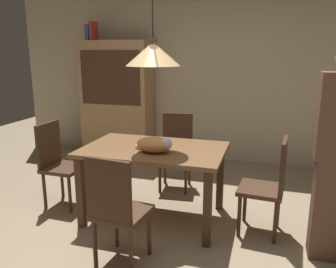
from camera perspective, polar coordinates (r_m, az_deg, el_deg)
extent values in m
plane|color=#998466|center=(3.25, -2.45, -17.54)|extent=(10.00, 10.00, 0.00)
cube|color=beige|center=(5.36, 6.82, 11.07)|extent=(6.40, 0.10, 2.90)
cube|color=brown|center=(3.40, -2.37, -2.63)|extent=(1.40, 0.90, 0.04)
cube|color=#472D1E|center=(3.44, -14.43, -9.48)|extent=(0.07, 0.07, 0.71)
cube|color=#472D1E|center=(3.03, 6.63, -12.37)|extent=(0.07, 0.07, 0.71)
cube|color=#472D1E|center=(4.08, -8.83, -5.49)|extent=(0.07, 0.07, 0.71)
cube|color=#472D1E|center=(3.74, 8.75, -7.27)|extent=(0.07, 0.07, 0.71)
cube|color=#472D1E|center=(3.94, -16.99, -5.48)|extent=(0.41, 0.41, 0.04)
cube|color=#40291B|center=(3.97, -19.39, -1.60)|extent=(0.05, 0.38, 0.48)
cylinder|color=#472D1E|center=(3.81, -16.13, -9.71)|extent=(0.04, 0.04, 0.41)
cylinder|color=#472D1E|center=(4.06, -13.60, -8.09)|extent=(0.04, 0.04, 0.41)
cylinder|color=#472D1E|center=(3.99, -19.99, -8.93)|extent=(0.04, 0.04, 0.41)
cylinder|color=#472D1E|center=(4.23, -17.34, -7.45)|extent=(0.04, 0.04, 0.41)
cube|color=#472D1E|center=(4.22, 1.20, -3.63)|extent=(0.44, 0.44, 0.04)
cube|color=#40291B|center=(4.32, 1.62, 0.37)|extent=(0.38, 0.07, 0.48)
cylinder|color=#472D1E|center=(4.17, -1.38, -7.10)|extent=(0.04, 0.04, 0.41)
cylinder|color=#472D1E|center=(4.12, 3.01, -7.39)|extent=(0.04, 0.04, 0.41)
cylinder|color=#472D1E|center=(4.46, -0.50, -5.67)|extent=(0.04, 0.04, 0.41)
cylinder|color=#472D1E|center=(4.41, 3.60, -5.92)|extent=(0.04, 0.04, 0.41)
cube|color=#472D1E|center=(2.81, -7.73, -12.91)|extent=(0.44, 0.44, 0.04)
cube|color=#40291B|center=(2.57, -10.01, -9.30)|extent=(0.38, 0.08, 0.48)
cylinder|color=#472D1E|center=(2.97, -3.19, -16.16)|extent=(0.04, 0.04, 0.41)
cylinder|color=#472D1E|center=(3.11, -8.65, -14.85)|extent=(0.04, 0.04, 0.41)
cylinder|color=#472D1E|center=(2.73, -6.34, -19.16)|extent=(0.04, 0.04, 0.41)
cylinder|color=#472D1E|center=(2.88, -12.16, -17.49)|extent=(0.04, 0.04, 0.41)
cube|color=#472D1E|center=(3.33, 15.28, -8.96)|extent=(0.43, 0.43, 0.04)
cube|color=#40291B|center=(3.23, 18.74, -5.00)|extent=(0.07, 0.38, 0.48)
cylinder|color=#472D1E|center=(3.58, 12.77, -11.08)|extent=(0.04, 0.04, 0.41)
cylinder|color=#472D1E|center=(3.29, 11.85, -13.31)|extent=(0.04, 0.04, 0.41)
cylinder|color=#472D1E|center=(3.55, 17.97, -11.62)|extent=(0.04, 0.04, 0.41)
cylinder|color=#472D1E|center=(3.26, 17.54, -13.93)|extent=(0.04, 0.04, 0.41)
ellipsoid|color=#E59951|center=(3.22, -2.35, -1.79)|extent=(0.35, 0.23, 0.15)
sphere|color=white|center=(3.16, -0.28, -1.61)|extent=(0.11, 0.11, 0.11)
cylinder|color=white|center=(3.33, -3.95, -2.20)|extent=(0.18, 0.04, 0.04)
cone|color=#E5B775|center=(3.26, -2.54, 13.26)|extent=(0.52, 0.52, 0.22)
cylinder|color=#513D23|center=(3.26, -2.56, 15.54)|extent=(0.08, 0.08, 0.04)
cube|color=tan|center=(5.51, -8.51, 5.61)|extent=(1.10, 0.44, 1.85)
cube|color=#472D1E|center=(5.27, -9.68, 9.25)|extent=(0.97, 0.01, 0.81)
cube|color=#472D1E|center=(5.70, -8.20, -3.23)|extent=(1.12, 0.45, 0.08)
cube|color=#384C93|center=(5.66, -12.93, 16.24)|extent=(0.06, 0.24, 0.24)
cube|color=#B73833|center=(5.63, -12.36, 16.48)|extent=(0.04, 0.22, 0.28)
cube|color=brown|center=(3.14, 25.67, -11.30)|extent=(0.30, 0.20, 0.86)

